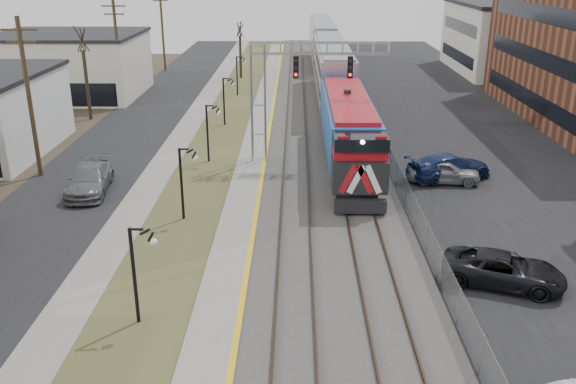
{
  "coord_description": "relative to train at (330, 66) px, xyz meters",
  "views": [
    {
      "loc": [
        2.01,
        -12.03,
        13.06
      ],
      "look_at": [
        1.65,
        15.41,
        2.6
      ],
      "focal_mm": 38.0,
      "sensor_mm": 36.0,
      "label": 1
    }
  ],
  "objects": [
    {
      "name": "fence",
      "position": [
        2.7,
        -16.21,
        -2.08
      ],
      "size": [
        0.04,
        120.0,
        1.6
      ],
      "primitive_type": "cube",
      "color": "gray",
      "rests_on": "ground"
    },
    {
      "name": "car_lot_c",
      "position": [
        5.4,
        -40.09,
        -2.18
      ],
      "size": [
        5.57,
        3.89,
        1.41
      ],
      "primitive_type": "imported",
      "rotation": [
        0.0,
        0.0,
        1.23
      ],
      "color": "black",
      "rests_on": "ground"
    },
    {
      "name": "platform_edge",
      "position": [
        -5.62,
        -16.21,
        -2.64
      ],
      "size": [
        0.24,
        120.0,
        0.01
      ],
      "primitive_type": "cube",
      "color": "gold",
      "rests_on": "platform"
    },
    {
      "name": "train",
      "position": [
        0.0,
        0.0,
        0.0
      ],
      "size": [
        3.0,
        63.05,
        5.33
      ],
      "color": "#144FA3",
      "rests_on": "ground"
    },
    {
      "name": "bare_trees",
      "position": [
        -18.16,
        -12.3,
        -0.18
      ],
      "size": [
        12.3,
        42.3,
        5.95
      ],
      "color": "#382D23",
      "rests_on": "ground"
    },
    {
      "name": "platform",
      "position": [
        -6.5,
        -16.21,
        -2.76
      ],
      "size": [
        2.0,
        120.0,
        0.24
      ],
      "primitive_type": "cube",
      "color": "gray",
      "rests_on": "ground"
    },
    {
      "name": "track_far",
      "position": [
        -0.0,
        -16.21,
        -2.61
      ],
      "size": [
        1.58,
        120.0,
        0.15
      ],
      "color": "#2D2119",
      "rests_on": "ballast_bed"
    },
    {
      "name": "car_lot_d",
      "position": [
        6.23,
        -26.54,
        -2.08
      ],
      "size": [
        5.98,
        4.16,
        1.61
      ],
      "primitive_type": "imported",
      "rotation": [
        0.0,
        0.0,
        1.95
      ],
      "color": "#16234D",
      "rests_on": "ground"
    },
    {
      "name": "street_west",
      "position": [
        -17.0,
        -16.21,
        -2.86
      ],
      "size": [
        7.0,
        120.0,
        0.04
      ],
      "primitive_type": "cube",
      "color": "black",
      "rests_on": "ground"
    },
    {
      "name": "ballast_bed",
      "position": [
        -1.5,
        -16.21,
        -2.78
      ],
      "size": [
        8.0,
        120.0,
        0.2
      ],
      "primitive_type": "cube",
      "color": "#595651",
      "rests_on": "ground"
    },
    {
      "name": "sidewalk",
      "position": [
        -12.5,
        -16.21,
        -2.84
      ],
      "size": [
        2.0,
        120.0,
        0.08
      ],
      "primitive_type": "cube",
      "color": "gray",
      "rests_on": "ground"
    },
    {
      "name": "signal_gantry",
      "position": [
        -4.28,
        -23.22,
        2.7
      ],
      "size": [
        9.0,
        1.07,
        8.15
      ],
      "color": "gray",
      "rests_on": "ground"
    },
    {
      "name": "grass_median",
      "position": [
        -9.5,
        -16.21,
        -2.85
      ],
      "size": [
        4.0,
        120.0,
        0.06
      ],
      "primitive_type": "cube",
      "color": "#4F502B",
      "rests_on": "ground"
    },
    {
      "name": "car_lot_e",
      "position": [
        5.71,
        -27.28,
        -2.12
      ],
      "size": [
        4.63,
        2.27,
        1.52
      ],
      "primitive_type": "imported",
      "rotation": [
        0.0,
        0.0,
        1.46
      ],
      "color": "gray",
      "rests_on": "ground"
    },
    {
      "name": "track_near",
      "position": [
        -3.5,
        -16.21,
        -2.61
      ],
      "size": [
        1.58,
        120.0,
        0.15
      ],
      "color": "#2D2119",
      "rests_on": "ballast_bed"
    },
    {
      "name": "lampposts",
      "position": [
        -9.5,
        -32.93,
        -0.88
      ],
      "size": [
        0.14,
        62.14,
        4.0
      ],
      "color": "black",
      "rests_on": "ground"
    },
    {
      "name": "parking_lot",
      "position": [
        10.5,
        -16.21,
        -2.86
      ],
      "size": [
        16.0,
        120.0,
        0.04
      ],
      "primitive_type": "cube",
      "color": "black",
      "rests_on": "ground"
    },
    {
      "name": "car_street_b",
      "position": [
        -15.8,
        -29.19,
        -2.09
      ],
      "size": [
        2.84,
        5.69,
        1.59
      ],
      "primitive_type": "imported",
      "rotation": [
        0.0,
        0.0,
        0.12
      ],
      "color": "slate",
      "rests_on": "ground"
    },
    {
      "name": "utility_poles",
      "position": [
        -20.0,
        -26.21,
        2.12
      ],
      "size": [
        0.28,
        80.28,
        10.0
      ],
      "color": "#4C3823",
      "rests_on": "ground"
    }
  ]
}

